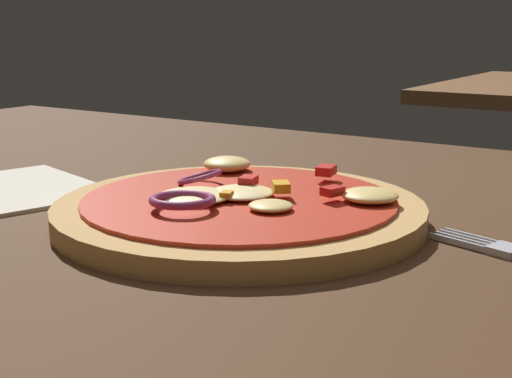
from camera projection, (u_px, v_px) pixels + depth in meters
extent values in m
cube|color=#4C301C|center=(221.00, 250.00, 0.50)|extent=(1.40, 0.84, 0.03)
cylinder|color=tan|center=(240.00, 212.00, 0.51)|extent=(0.26, 0.26, 0.01)
cylinder|color=red|center=(240.00, 200.00, 0.51)|extent=(0.22, 0.22, 0.00)
ellipsoid|color=#EFCC72|center=(271.00, 206.00, 0.48)|extent=(0.03, 0.03, 0.01)
ellipsoid|color=#EFCC72|center=(370.00, 195.00, 0.50)|extent=(0.04, 0.04, 0.01)
ellipsoid|color=#EFCC72|center=(227.00, 164.00, 0.60)|extent=(0.04, 0.04, 0.01)
ellipsoid|color=#F4DB8E|center=(240.00, 192.00, 0.51)|extent=(0.05, 0.05, 0.01)
ellipsoid|color=#F4DB8E|center=(197.00, 195.00, 0.51)|extent=(0.05, 0.05, 0.01)
torus|color=#93386B|center=(200.00, 177.00, 0.55)|extent=(0.04, 0.04, 0.01)
torus|color=#93386B|center=(182.00, 200.00, 0.48)|extent=(0.06, 0.06, 0.01)
cube|color=orange|center=(230.00, 195.00, 0.50)|extent=(0.01, 0.01, 0.00)
cube|color=red|center=(326.00, 170.00, 0.56)|extent=(0.02, 0.02, 0.01)
cube|color=red|center=(333.00, 191.00, 0.50)|extent=(0.01, 0.02, 0.01)
cube|color=orange|center=(281.00, 187.00, 0.51)|extent=(0.02, 0.02, 0.01)
cube|color=red|center=(248.00, 180.00, 0.53)|extent=(0.01, 0.02, 0.01)
cube|color=silver|center=(505.00, 250.00, 0.44)|extent=(0.02, 0.02, 0.01)
cube|color=silver|center=(471.00, 237.00, 0.47)|extent=(0.04, 0.01, 0.00)
cube|color=silver|center=(467.00, 239.00, 0.47)|extent=(0.04, 0.01, 0.00)
cube|color=silver|center=(462.00, 241.00, 0.46)|extent=(0.04, 0.01, 0.00)
cube|color=silver|center=(456.00, 242.00, 0.46)|extent=(0.04, 0.01, 0.00)
cube|color=silver|center=(15.00, 190.00, 0.61)|extent=(0.18, 0.15, 0.00)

